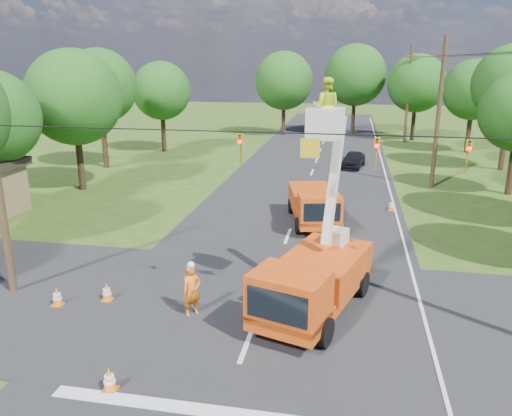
% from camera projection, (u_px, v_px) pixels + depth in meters
% --- Properties ---
extents(ground, '(140.00, 140.00, 0.00)m').
position_uv_depth(ground, '(306.00, 188.00, 34.26)').
color(ground, '#304B16').
rests_on(ground, ground).
extents(road_main, '(12.00, 100.00, 0.06)m').
position_uv_depth(road_main, '(306.00, 188.00, 34.26)').
color(road_main, black).
rests_on(road_main, ground).
extents(road_cross, '(56.00, 10.00, 0.07)m').
position_uv_depth(road_cross, '(259.00, 314.00, 17.31)').
color(road_cross, black).
rests_on(road_cross, ground).
extents(stop_bar, '(9.00, 0.45, 0.02)m').
position_uv_depth(stop_bar, '(221.00, 414.00, 12.41)').
color(stop_bar, silver).
rests_on(stop_bar, ground).
extents(edge_line, '(0.12, 90.00, 0.02)m').
position_uv_depth(edge_line, '(390.00, 192.00, 33.26)').
color(edge_line, silver).
rests_on(edge_line, ground).
extents(bucket_truck, '(4.01, 6.56, 7.96)m').
position_uv_depth(bucket_truck, '(315.00, 268.00, 16.89)').
color(bucket_truck, '#E25210').
rests_on(bucket_truck, ground).
extents(second_truck, '(3.26, 5.93, 2.10)m').
position_uv_depth(second_truck, '(314.00, 204.00, 26.47)').
color(second_truck, '#E25210').
rests_on(second_truck, ground).
extents(ground_worker, '(0.79, 0.78, 1.84)m').
position_uv_depth(ground_worker, '(192.00, 291.00, 16.98)').
color(ground_worker, '#FC4F15').
rests_on(ground_worker, ground).
extents(distant_car, '(2.27, 4.09, 1.32)m').
position_uv_depth(distant_car, '(353.00, 160.00, 40.68)').
color(distant_car, black).
rests_on(distant_car, ground).
extents(traffic_cone_0, '(0.38, 0.38, 0.71)m').
position_uv_depth(traffic_cone_0, '(109.00, 379.00, 13.18)').
color(traffic_cone_0, orange).
rests_on(traffic_cone_0, ground).
extents(traffic_cone_2, '(0.38, 0.38, 0.71)m').
position_uv_depth(traffic_cone_2, '(317.00, 250.00, 22.17)').
color(traffic_cone_2, orange).
rests_on(traffic_cone_2, ground).
extents(traffic_cone_3, '(0.38, 0.38, 0.71)m').
position_uv_depth(traffic_cone_3, '(343.00, 230.00, 24.75)').
color(traffic_cone_3, orange).
rests_on(traffic_cone_3, ground).
extents(traffic_cone_4, '(0.38, 0.38, 0.71)m').
position_uv_depth(traffic_cone_4, '(107.00, 292.00, 18.15)').
color(traffic_cone_4, orange).
rests_on(traffic_cone_4, ground).
extents(traffic_cone_5, '(0.38, 0.38, 0.71)m').
position_uv_depth(traffic_cone_5, '(57.00, 297.00, 17.78)').
color(traffic_cone_5, orange).
rests_on(traffic_cone_5, ground).
extents(traffic_cone_7, '(0.38, 0.38, 0.71)m').
position_uv_depth(traffic_cone_7, '(391.00, 205.00, 29.04)').
color(traffic_cone_7, orange).
rests_on(traffic_cone_7, ground).
extents(pole_right_mid, '(1.80, 0.30, 10.00)m').
position_uv_depth(pole_right_mid, '(439.00, 113.00, 33.17)').
color(pole_right_mid, '#4C3823').
rests_on(pole_right_mid, ground).
extents(pole_right_far, '(1.80, 0.30, 10.00)m').
position_uv_depth(pole_right_far, '(408.00, 94.00, 52.00)').
color(pole_right_far, '#4C3823').
rests_on(pole_right_far, ground).
extents(signal_span, '(18.00, 0.29, 1.07)m').
position_uv_depth(signal_span, '(330.00, 148.00, 15.23)').
color(signal_span, black).
rests_on(signal_span, ground).
extents(tree_left_d, '(6.20, 6.20, 9.24)m').
position_uv_depth(tree_left_d, '(74.00, 97.00, 32.37)').
color(tree_left_d, '#382616').
rests_on(tree_left_d, ground).
extents(tree_left_e, '(5.80, 5.80, 9.41)m').
position_uv_depth(tree_left_e, '(100.00, 86.00, 39.18)').
color(tree_left_e, '#382616').
rests_on(tree_left_e, ground).
extents(tree_left_f, '(5.40, 5.40, 8.40)m').
position_uv_depth(tree_left_f, '(161.00, 91.00, 46.58)').
color(tree_left_f, '#382616').
rests_on(tree_left_f, ground).
extents(tree_right_d, '(6.00, 6.00, 9.70)m').
position_uv_depth(tree_right_d, '(512.00, 84.00, 38.19)').
color(tree_right_d, '#382616').
rests_on(tree_right_d, ground).
extents(tree_right_e, '(5.60, 5.60, 8.63)m').
position_uv_depth(tree_right_e, '(474.00, 90.00, 46.15)').
color(tree_right_e, '#382616').
rests_on(tree_right_e, ground).
extents(tree_far_a, '(6.60, 6.60, 9.50)m').
position_uv_depth(tree_far_a, '(284.00, 81.00, 56.93)').
color(tree_far_a, '#382616').
rests_on(tree_far_a, ground).
extents(tree_far_b, '(7.00, 7.00, 10.32)m').
position_uv_depth(tree_far_b, '(355.00, 75.00, 57.21)').
color(tree_far_b, '#382616').
rests_on(tree_far_b, ground).
extents(tree_far_c, '(6.20, 6.20, 9.18)m').
position_uv_depth(tree_far_c, '(417.00, 83.00, 53.43)').
color(tree_far_c, '#382616').
rests_on(tree_far_c, ground).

